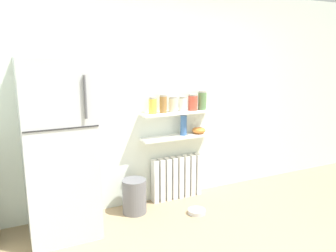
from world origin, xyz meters
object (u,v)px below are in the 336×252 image
object	(u,v)px
storage_jar_3	(183,104)
storage_jar_5	(202,100)
shelf_bowl	(199,130)
storage_jar_2	(173,104)
pet_food_bowl	(197,212)
vase	(184,125)
refrigerator	(59,149)
storage_jar_4	(193,102)
storage_jar_0	(153,105)
radiator	(177,178)
storage_jar_1	(163,104)
trash_bin	(134,196)

from	to	relation	value
storage_jar_3	storage_jar_5	distance (m)	0.27
storage_jar_3	shelf_bowl	size ratio (longest dim) A/B	1.03
storage_jar_2	pet_food_bowl	xyz separation A→B (m)	(0.08, -0.48, -1.22)
pet_food_bowl	vase	bearing A→B (deg)	81.74
refrigerator	shelf_bowl	bearing A→B (deg)	7.17
storage_jar_4	shelf_bowl	bearing A→B (deg)	-0.00
storage_jar_0	storage_jar_3	world-z (taller)	storage_jar_0
storage_jar_2	shelf_bowl	world-z (taller)	storage_jar_2
radiator	storage_jar_4	xyz separation A→B (m)	(0.20, -0.03, 0.97)
radiator	pet_food_bowl	world-z (taller)	radiator
refrigerator	shelf_bowl	world-z (taller)	refrigerator
storage_jar_0	refrigerator	bearing A→B (deg)	-168.84
storage_jar_4	shelf_bowl	distance (m)	0.38
storage_jar_0	storage_jar_1	world-z (taller)	storage_jar_1
radiator	shelf_bowl	world-z (taller)	shelf_bowl
storage_jar_0	vase	bearing A→B (deg)	0.00
refrigerator	storage_jar_3	xyz separation A→B (m)	(1.54, 0.22, 0.33)
storage_jar_0	storage_jar_3	distance (m)	0.41
refrigerator	storage_jar_3	size ratio (longest dim) A/B	9.97
storage_jar_4	storage_jar_2	bearing A→B (deg)	-180.00
storage_jar_2	refrigerator	bearing A→B (deg)	-170.98
storage_jar_0	trash_bin	bearing A→B (deg)	-156.43
storage_jar_4	pet_food_bowl	bearing A→B (deg)	-112.48
storage_jar_5	pet_food_bowl	bearing A→B (deg)	-124.96
storage_jar_2	shelf_bowl	size ratio (longest dim) A/B	1.07
storage_jar_1	pet_food_bowl	xyz separation A→B (m)	(0.21, -0.48, -1.23)
storage_jar_1	vase	xyz separation A→B (m)	(0.28, 0.00, -0.29)
trash_bin	pet_food_bowl	size ratio (longest dim) A/B	1.99
storage_jar_4	vase	xyz separation A→B (m)	(-0.13, -0.00, -0.28)
refrigerator	storage_jar_1	world-z (taller)	refrigerator
radiator	storage_jar_3	bearing A→B (deg)	-23.72
storage_jar_0	storage_jar_1	size ratio (longest dim) A/B	0.91
radiator	storage_jar_4	size ratio (longest dim) A/B	3.31
pet_food_bowl	trash_bin	bearing A→B (deg)	151.97
storage_jar_0	storage_jar_4	xyz separation A→B (m)	(0.55, 0.00, 0.00)
radiator	storage_jar_1	size ratio (longest dim) A/B	3.09
radiator	pet_food_bowl	distance (m)	0.57
storage_jar_5	pet_food_bowl	world-z (taller)	storage_jar_5
storage_jar_2	storage_jar_3	bearing A→B (deg)	0.00
storage_jar_1	storage_jar_5	xyz separation A→B (m)	(0.55, 0.00, 0.01)
refrigerator	shelf_bowl	xyz separation A→B (m)	(1.77, 0.22, -0.03)
storage_jar_1	storage_jar_3	xyz separation A→B (m)	(0.27, 0.00, -0.02)
shelf_bowl	storage_jar_5	bearing A→B (deg)	0.00
trash_bin	storage_jar_4	bearing A→B (deg)	8.84
storage_jar_5	trash_bin	xyz separation A→B (m)	(-0.99, -0.13, -1.06)
shelf_bowl	storage_jar_3	bearing A→B (deg)	180.00
shelf_bowl	pet_food_bowl	size ratio (longest dim) A/B	0.86
vase	trash_bin	distance (m)	1.06
storage_jar_2	storage_jar_4	distance (m)	0.27
radiator	storage_jar_1	xyz separation A→B (m)	(-0.20, -0.03, 0.98)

